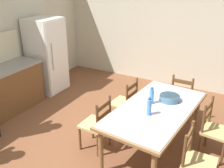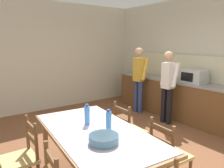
{
  "view_description": "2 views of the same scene",
  "coord_description": "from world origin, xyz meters",
  "px_view_note": "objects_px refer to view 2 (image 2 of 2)",
  "views": [
    {
      "loc": [
        -2.89,
        -1.91,
        2.68
      ],
      "look_at": [
        0.36,
        -0.14,
        1.06
      ],
      "focal_mm": 42.0,
      "sensor_mm": 36.0,
      "label": 1
    },
    {
      "loc": [
        2.56,
        -2.14,
        1.82
      ],
      "look_at": [
        -0.11,
        -0.19,
        1.19
      ],
      "focal_mm": 35.0,
      "sensor_mm": 36.0,
      "label": 2
    }
  ],
  "objects_px": {
    "bottle_near_centre": "(87,115)",
    "serving_bowl": "(104,138)",
    "chair_side_far_left": "(128,131)",
    "dining_table": "(96,137)",
    "bottle_off_centre": "(109,121)",
    "chair_side_far_right": "(168,155)",
    "microwave": "(194,76)",
    "person_at_counter": "(168,84)",
    "chair_side_near_left": "(22,158)",
    "person_at_sink": "(139,77)"
  },
  "relations": [
    {
      "from": "dining_table",
      "to": "chair_side_far_right",
      "type": "height_order",
      "value": "chair_side_far_right"
    },
    {
      "from": "chair_side_far_right",
      "to": "bottle_near_centre",
      "type": "bearing_deg",
      "value": 48.15
    },
    {
      "from": "bottle_off_centre",
      "to": "person_at_sink",
      "type": "height_order",
      "value": "person_at_sink"
    },
    {
      "from": "bottle_near_centre",
      "to": "serving_bowl",
      "type": "xyz_separation_m",
      "value": [
        0.57,
        -0.13,
        -0.07
      ]
    },
    {
      "from": "chair_side_far_right",
      "to": "chair_side_far_left",
      "type": "relative_size",
      "value": 1.0
    },
    {
      "from": "dining_table",
      "to": "serving_bowl",
      "type": "relative_size",
      "value": 6.27
    },
    {
      "from": "microwave",
      "to": "person_at_sink",
      "type": "bearing_deg",
      "value": -158.55
    },
    {
      "from": "chair_side_near_left",
      "to": "chair_side_far_right",
      "type": "bearing_deg",
      "value": 55.7
    },
    {
      "from": "microwave",
      "to": "dining_table",
      "type": "bearing_deg",
      "value": -76.85
    },
    {
      "from": "bottle_near_centre",
      "to": "chair_side_far_left",
      "type": "xyz_separation_m",
      "value": [
        -0.12,
        0.8,
        -0.46
      ]
    },
    {
      "from": "bottle_off_centre",
      "to": "serving_bowl",
      "type": "xyz_separation_m",
      "value": [
        0.22,
        -0.22,
        -0.07
      ]
    },
    {
      "from": "dining_table",
      "to": "chair_side_near_left",
      "type": "bearing_deg",
      "value": -124.08
    },
    {
      "from": "chair_side_near_left",
      "to": "microwave",
      "type": "bearing_deg",
      "value": 92.81
    },
    {
      "from": "bottle_off_centre",
      "to": "chair_side_far_right",
      "type": "relative_size",
      "value": 0.3
    },
    {
      "from": "microwave",
      "to": "chair_side_far_left",
      "type": "bearing_deg",
      "value": -80.92
    },
    {
      "from": "chair_side_far_left",
      "to": "person_at_sink",
      "type": "xyz_separation_m",
      "value": [
        -1.62,
        1.72,
        0.51
      ]
    },
    {
      "from": "microwave",
      "to": "bottle_off_centre",
      "type": "relative_size",
      "value": 1.85
    },
    {
      "from": "dining_table",
      "to": "bottle_off_centre",
      "type": "bearing_deg",
      "value": 47.16
    },
    {
      "from": "bottle_near_centre",
      "to": "person_at_sink",
      "type": "bearing_deg",
      "value": 124.57
    },
    {
      "from": "serving_bowl",
      "to": "chair_side_far_left",
      "type": "bearing_deg",
      "value": 126.37
    },
    {
      "from": "microwave",
      "to": "chair_side_near_left",
      "type": "height_order",
      "value": "microwave"
    },
    {
      "from": "bottle_near_centre",
      "to": "person_at_sink",
      "type": "distance_m",
      "value": 3.07
    },
    {
      "from": "dining_table",
      "to": "bottle_near_centre",
      "type": "bearing_deg",
      "value": 174.82
    },
    {
      "from": "chair_side_far_right",
      "to": "chair_side_near_left",
      "type": "height_order",
      "value": "same"
    },
    {
      "from": "microwave",
      "to": "chair_side_far_left",
      "type": "distance_m",
      "value": 2.34
    },
    {
      "from": "chair_side_far_right",
      "to": "person_at_counter",
      "type": "distance_m",
      "value": 2.39
    },
    {
      "from": "dining_table",
      "to": "serving_bowl",
      "type": "distance_m",
      "value": 0.37
    },
    {
      "from": "dining_table",
      "to": "bottle_off_centre",
      "type": "relative_size",
      "value": 7.43
    },
    {
      "from": "bottle_near_centre",
      "to": "bottle_off_centre",
      "type": "relative_size",
      "value": 1.0
    },
    {
      "from": "bottle_near_centre",
      "to": "bottle_off_centre",
      "type": "height_order",
      "value": "same"
    },
    {
      "from": "microwave",
      "to": "chair_side_far_left",
      "type": "xyz_separation_m",
      "value": [
        0.36,
        -2.22,
        -0.63
      ]
    },
    {
      "from": "dining_table",
      "to": "person_at_sink",
      "type": "relative_size",
      "value": 1.18
    },
    {
      "from": "chair_side_far_left",
      "to": "person_at_sink",
      "type": "height_order",
      "value": "person_at_sink"
    },
    {
      "from": "bottle_off_centre",
      "to": "person_at_sink",
      "type": "relative_size",
      "value": 0.16
    },
    {
      "from": "dining_table",
      "to": "person_at_counter",
      "type": "bearing_deg",
      "value": 111.9
    },
    {
      "from": "serving_bowl",
      "to": "chair_side_far_left",
      "type": "xyz_separation_m",
      "value": [
        -0.69,
        0.93,
        -0.39
      ]
    },
    {
      "from": "person_at_counter",
      "to": "microwave",
      "type": "bearing_deg",
      "value": -30.43
    },
    {
      "from": "bottle_near_centre",
      "to": "microwave",
      "type": "bearing_deg",
      "value": 98.88
    },
    {
      "from": "dining_table",
      "to": "chair_side_far_right",
      "type": "relative_size",
      "value": 2.2
    },
    {
      "from": "chair_side_far_left",
      "to": "microwave",
      "type": "bearing_deg",
      "value": -79.0
    },
    {
      "from": "person_at_counter",
      "to": "person_at_sink",
      "type": "bearing_deg",
      "value": 88.79
    },
    {
      "from": "microwave",
      "to": "person_at_sink",
      "type": "xyz_separation_m",
      "value": [
        -1.27,
        -0.5,
        -0.12
      ]
    },
    {
      "from": "microwave",
      "to": "chair_side_near_left",
      "type": "xyz_separation_m",
      "value": [
        0.21,
        -3.8,
        -0.63
      ]
    },
    {
      "from": "chair_side_far_left",
      "to": "chair_side_far_right",
      "type": "bearing_deg",
      "value": 176.74
    },
    {
      "from": "bottle_near_centre",
      "to": "bottle_off_centre",
      "type": "xyz_separation_m",
      "value": [
        0.35,
        0.09,
        0.0
      ]
    },
    {
      "from": "serving_bowl",
      "to": "person_at_counter",
      "type": "relative_size",
      "value": 0.2
    },
    {
      "from": "bottle_near_centre",
      "to": "chair_side_far_right",
      "type": "bearing_deg",
      "value": 44.36
    },
    {
      "from": "chair_side_near_left",
      "to": "chair_side_far_left",
      "type": "bearing_deg",
      "value": 84.31
    },
    {
      "from": "bottle_near_centre",
      "to": "chair_side_far_left",
      "type": "distance_m",
      "value": 0.94
    },
    {
      "from": "chair_side_far_left",
      "to": "person_at_counter",
      "type": "distance_m",
      "value": 1.89
    }
  ]
}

